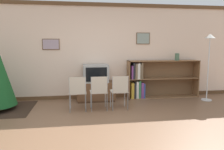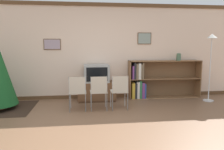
# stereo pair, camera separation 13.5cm
# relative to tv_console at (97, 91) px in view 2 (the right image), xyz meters

# --- Properties ---
(ground_plane) EXTENTS (24.00, 24.00, 0.00)m
(ground_plane) POSITION_rel_tv_console_xyz_m (0.05, -2.27, -0.26)
(ground_plane) COLOR brown
(wall_back) EXTENTS (8.85, 0.11, 2.70)m
(wall_back) POSITION_rel_tv_console_xyz_m (0.05, 0.34, 1.09)
(wall_back) COLOR beige
(wall_back) RESTS_ON ground_plane
(tv_console) EXTENTS (1.03, 0.55, 0.53)m
(tv_console) POSITION_rel_tv_console_xyz_m (0.00, 0.00, 0.00)
(tv_console) COLOR #4C311E
(tv_console) RESTS_ON ground_plane
(television) EXTENTS (0.68, 0.54, 0.48)m
(television) POSITION_rel_tv_console_xyz_m (0.00, -0.00, 0.50)
(television) COLOR #9E9E99
(television) RESTS_ON tv_console
(folding_chair_left) EXTENTS (0.40, 0.40, 0.82)m
(folding_chair_left) POSITION_rel_tv_console_xyz_m (-0.49, -0.95, 0.21)
(folding_chair_left) COLOR #BCB29E
(folding_chair_left) RESTS_ON ground_plane
(folding_chair_center) EXTENTS (0.40, 0.40, 0.82)m
(folding_chair_center) POSITION_rel_tv_console_xyz_m (0.00, -0.95, 0.21)
(folding_chair_center) COLOR #BCB29E
(folding_chair_center) RESTS_ON ground_plane
(folding_chair_right) EXTENTS (0.40, 0.40, 0.82)m
(folding_chair_right) POSITION_rel_tv_console_xyz_m (0.49, -0.95, 0.21)
(folding_chair_right) COLOR #BCB29E
(folding_chair_right) RESTS_ON ground_plane
(bookshelf) EXTENTS (2.11, 0.36, 1.09)m
(bookshelf) POSITION_rel_tv_console_xyz_m (1.61, 0.11, 0.26)
(bookshelf) COLOR olive
(bookshelf) RESTS_ON ground_plane
(vase) EXTENTS (0.13, 0.13, 0.21)m
(vase) POSITION_rel_tv_console_xyz_m (2.38, 0.06, 0.93)
(vase) COLOR #47664C
(vase) RESTS_ON bookshelf
(standing_lamp) EXTENTS (0.28, 0.28, 1.83)m
(standing_lamp) POSITION_rel_tv_console_xyz_m (3.06, -0.46, 1.14)
(standing_lamp) COLOR silver
(standing_lamp) RESTS_ON ground_plane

